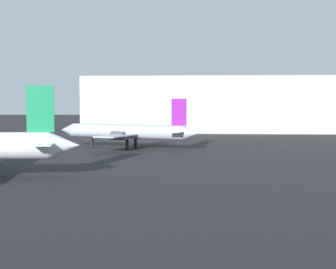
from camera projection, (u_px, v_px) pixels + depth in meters
The scene contains 2 objects.
airplane_distant at pixel (127, 132), 86.77m from camera, with size 26.08×19.15×8.69m.
terminal_building at pixel (257, 104), 138.70m from camera, with size 93.24×24.28×14.86m, color #B7B7B2.
Camera 1 is at (-4.17, -8.98, 8.21)m, focal length 53.77 mm.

